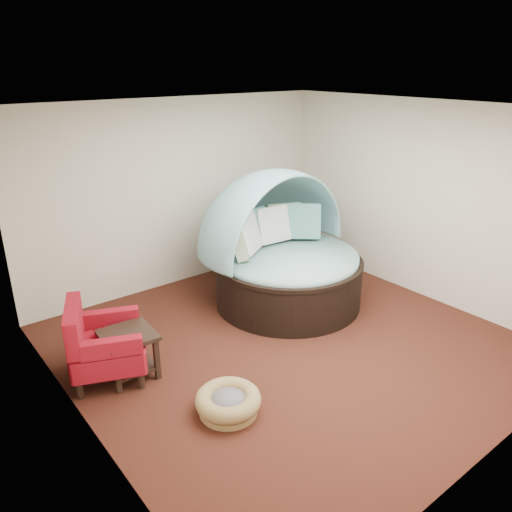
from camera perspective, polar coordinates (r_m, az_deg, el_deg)
floor at (r=6.29m, az=3.70°, el=-9.91°), size 5.00×5.00×0.00m
wall_back at (r=7.64m, az=-8.75°, el=7.04°), size 5.00×0.00×5.00m
wall_front at (r=4.34m, az=26.90°, el=-6.53°), size 5.00×0.00×5.00m
wall_left at (r=4.52m, az=-20.25°, el=-4.39°), size 0.00×5.00×5.00m
wall_right at (r=7.54m, az=18.33°, el=6.00°), size 0.00×5.00×5.00m
ceiling at (r=5.40m, az=4.43°, el=16.41°), size 5.00×5.00×0.00m
canopy_daybed at (r=7.00m, az=3.03°, el=1.50°), size 2.35×2.24×1.91m
pet_basket at (r=5.15m, az=-3.19°, el=-16.31°), size 0.75×0.75×0.23m
red_armchair at (r=5.71m, az=-17.21°, el=-9.55°), size 1.02×1.02×0.91m
side_table at (r=5.70m, az=-14.32°, el=-10.19°), size 0.59×0.59×0.53m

